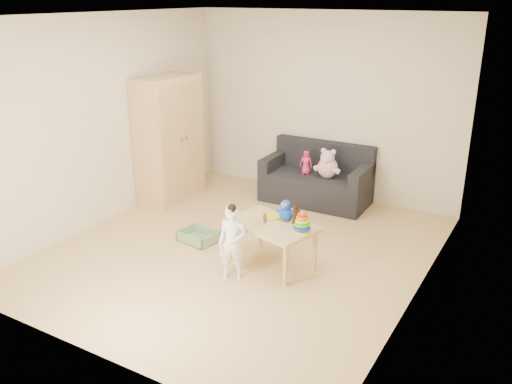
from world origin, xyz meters
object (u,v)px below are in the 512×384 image
Objects in this scene: play_table at (272,244)px; toddler at (232,244)px; sofa at (315,188)px; wardrobe at (169,140)px.

toddler is (-0.21, -0.45, 0.14)m from play_table.
toddler reaches higher than sofa.
wardrobe reaches higher than toddler.
sofa is 2.45m from toddler.
sofa is at bearing 69.24° from toddler.
wardrobe is at bearing 118.40° from toddler.
play_table is 1.20× the size of toddler.
play_table is at bearing 40.09° from toddler.
wardrobe reaches higher than play_table.
play_table is at bearing -25.47° from wardrobe.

